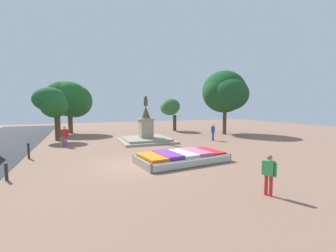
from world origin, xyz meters
name	(u,v)px	position (x,y,z in m)	size (l,w,h in m)	color
ground_plane	(137,165)	(0.00, 0.00, 0.00)	(73.79, 73.79, 0.00)	#8C6651
flower_planter	(182,157)	(2.70, -0.32, 0.28)	(5.71, 3.39, 0.64)	#38281C
statue_monument	(146,135)	(2.87, 8.12, 0.68)	(4.90, 4.90, 4.36)	#9F9580
pedestrian_with_handbag	(65,135)	(-4.19, 8.03, 0.98)	(0.73, 0.27, 1.74)	#8C4C99
pedestrian_near_planter	(213,131)	(9.21, 6.36, 0.95)	(0.49, 0.39, 1.65)	#264CA5
pedestrian_crossing_plaza	(269,172)	(3.50, -6.18, 0.89)	(0.34, 0.54, 1.56)	red
kerb_bollard_mid_b	(6,171)	(-6.16, -0.48, 0.42)	(0.15, 0.15, 0.81)	#2D2D33
kerb_bollard_north	(29,151)	(-6.09, 4.08, 0.54)	(0.15, 0.15, 1.03)	#2D2D33
park_tree_far_left	(51,102)	(-5.49, 12.37, 3.76)	(3.27, 2.84, 5.23)	#4C3823
park_tree_behind_statue	(170,107)	(8.80, 16.43, 3.24)	(2.60, 3.20, 4.44)	#4C3823
park_tree_far_right	(69,99)	(-4.13, 17.76, 4.23)	(5.54, 4.52, 6.41)	brown
park_tree_street_side	(225,93)	(13.63, 10.71, 5.02)	(5.62, 6.17, 7.76)	#4C3823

